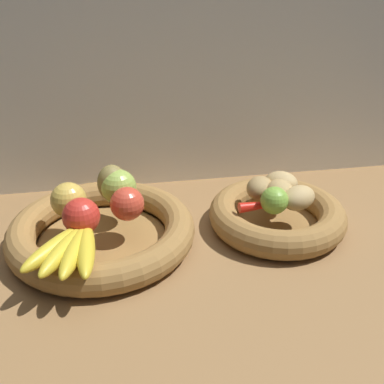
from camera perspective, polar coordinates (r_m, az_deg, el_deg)
The scene contains 16 objects.
ground_plane at distance 92.34cm, azimuth 1.66°, elevation -7.20°, with size 140.00×90.00×3.00cm, color olive.
back_wall at distance 107.88cm, azimuth -1.35°, elevation 14.97°, with size 140.00×3.00×55.00cm.
fruit_bowl_left at distance 91.89cm, azimuth -11.06°, elevation -4.80°, with size 36.35×36.35×5.81cm.
fruit_bowl_right at distance 96.97cm, azimuth 10.45°, elevation -2.86°, with size 28.16×28.16×5.81cm.
apple_golden_left at distance 90.73cm, azimuth -15.01°, elevation -0.96°, with size 6.83×6.83×6.83cm, color gold.
apple_green_back at distance 93.27cm, azimuth -9.06°, elevation 0.62°, with size 7.12×7.12×7.12cm, color #99B74C.
apple_red_front at distance 84.81cm, azimuth -13.54°, elevation -2.93°, with size 6.76×6.76×6.76cm, color red.
apple_red_right at distance 87.56cm, azimuth -8.02°, elevation -1.45°, with size 6.47×6.47×6.47cm, color #CC422D.
pear_brown at distance 94.42cm, azimuth -9.82°, elevation 1.10°, with size 5.98×6.22×7.69cm, color olive.
banana_bunch_front at distance 80.06cm, azimuth -14.71°, elevation -6.68°, with size 12.62×17.20×3.04cm.
potato_back at distance 98.28cm, azimuth 10.96°, elevation 1.13°, with size 6.91×5.82×4.71cm, color tan.
potato_oblong at distance 95.48cm, azimuth 8.38°, elevation 0.49°, with size 6.50×5.35×4.60cm, color #A38451.
potato_large at distance 94.33cm, azimuth 10.74°, elevation 0.02°, with size 6.31×5.72×4.85cm, color tan.
potato_small at distance 93.02cm, azimuth 13.01°, elevation -0.71°, with size 7.58×5.38×4.68cm, color tan.
lime_near at distance 90.54cm, azimuth 10.09°, elevation -0.97°, with size 5.42×5.42×5.42cm, color #7AAD3D.
chili_pepper at distance 92.74cm, azimuth 10.16°, elevation -1.41°, with size 2.09×2.09×14.74cm, color red.
Camera 1 is at (-15.51, -74.04, 51.45)cm, focal length 43.16 mm.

